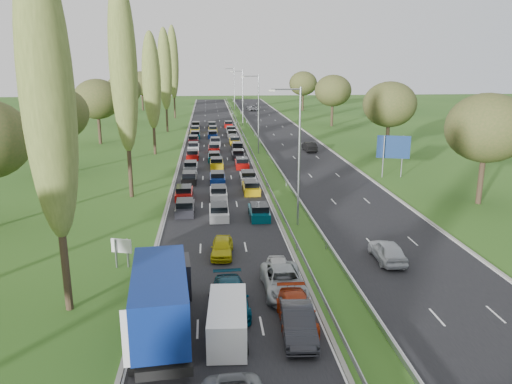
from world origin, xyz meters
name	(u,v)px	position (x,y,z in m)	size (l,w,h in m)	color
ground	(257,151)	(4.50, 80.00, 0.00)	(260.00, 260.00, 0.00)	#254B17
near_carriageway	(215,149)	(-2.25, 82.50, 0.00)	(10.50, 215.00, 0.04)	black
far_carriageway	(296,148)	(11.25, 82.50, 0.00)	(10.50, 215.00, 0.04)	black
central_reservation	(256,145)	(4.50, 82.50, 0.55)	(2.36, 215.00, 0.32)	gray
lamp_columns	(258,115)	(4.50, 78.00, 6.00)	(0.18, 140.18, 12.00)	gray
poplar_row	(142,74)	(-11.50, 68.17, 12.39)	(2.80, 127.80, 22.44)	#2D2116
woodland_left	(48,117)	(-22.00, 62.63, 7.68)	(8.00, 166.00, 11.10)	#2D2116
woodland_right	(412,110)	(24.00, 66.67, 7.68)	(8.00, 153.00, 11.10)	#2D2116
traffic_queue_fill	(215,152)	(-2.26, 77.52, 0.44)	(9.00, 68.77, 0.80)	black
near_car_7	(230,297)	(-2.12, 28.09, 0.76)	(2.08, 5.12, 1.49)	#043348
near_car_8	(222,247)	(-2.36, 36.39, 0.69)	(1.58, 3.93, 1.34)	#AEA40B
near_car_9	(298,323)	(1.28, 24.78, 0.80)	(1.65, 4.74, 1.56)	black
near_car_10	(284,281)	(1.29, 29.92, 0.77)	(2.50, 5.42, 1.51)	#A1A7AB
near_car_11	(296,312)	(1.43, 26.10, 0.72)	(1.96, 4.83, 1.40)	#962609
near_car_12	(279,270)	(1.25, 31.86, 0.68)	(1.56, 3.88, 1.32)	silver
far_car_0	(387,251)	(9.53, 34.30, 0.79)	(1.81, 4.51, 1.54)	#B9BEC4
far_car_1	(310,147)	(12.80, 79.07, 0.78)	(1.61, 4.63, 1.52)	black
far_car_2	(252,108)	(9.45, 146.35, 0.82)	(2.65, 5.76, 1.60)	slate
blue_lorry	(162,300)	(-5.75, 25.55, 2.08)	(2.65, 9.54, 4.03)	black
white_van_rear	(227,319)	(-2.40, 25.09, 1.02)	(1.94, 4.95, 1.99)	silver
info_sign	(122,249)	(-9.40, 34.93, 1.37)	(1.46, 0.56, 2.10)	gray
direction_sign	(393,149)	(19.40, 60.26, 3.57)	(3.86, 1.25, 5.20)	gray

